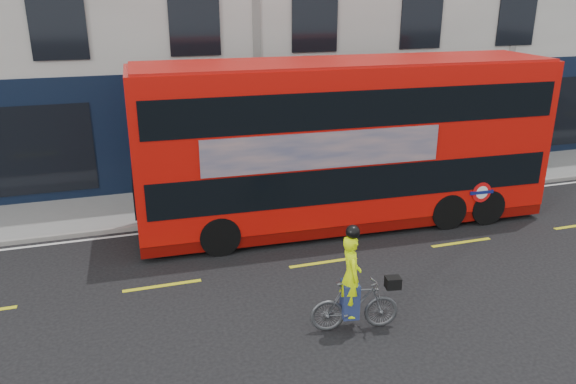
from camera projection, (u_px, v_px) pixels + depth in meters
name	position (u px, v px, depth m)	size (l,w,h in m)	color
ground	(347.00, 291.00, 12.79)	(120.00, 120.00, 0.00)	black
pavement	(270.00, 195.00, 18.61)	(60.00, 3.00, 0.12)	gray
kerb	(283.00, 211.00, 17.26)	(60.00, 0.12, 0.13)	gray
road_edge_line	(286.00, 216.00, 17.01)	(58.00, 0.10, 0.01)	silver
lane_dashes	(324.00, 262.00, 14.14)	(58.00, 0.12, 0.01)	gold
bus	(346.00, 143.00, 15.80)	(11.77, 3.07, 4.71)	red
cyclist	(354.00, 296.00, 11.12)	(1.86, 0.80, 2.29)	#4C4E52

